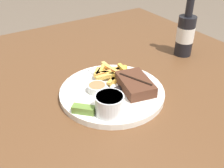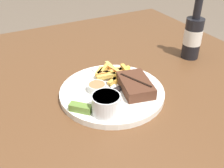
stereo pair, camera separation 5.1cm
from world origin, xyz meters
The scene contains 10 objects.
dining_table centered at (0.00, 0.00, 0.66)m, with size 1.29×1.20×0.73m.
dinner_plate centered at (0.00, 0.00, 0.74)m, with size 0.30×0.30×0.02m.
steak_portion centered at (0.03, 0.06, 0.77)m, with size 0.14×0.11×0.03m.
fries_pile centered at (-0.07, 0.04, 0.76)m, with size 0.13×0.13×0.02m.
coleslaw_cup centered at (0.09, -0.06, 0.78)m, with size 0.07×0.07×0.05m.
dipping_sauce_cup centered at (-0.02, -0.04, 0.76)m, with size 0.05×0.05×0.02m.
pickle_spear centered at (0.05, -0.12, 0.76)m, with size 0.06×0.06×0.02m.
fork_utensil centered at (-0.08, 0.00, 0.75)m, with size 0.13×0.01×0.00m.
knife_utensil centered at (0.01, 0.04, 0.75)m, with size 0.04×0.17×0.01m.
beer_bottle centered at (-0.08, 0.37, 0.82)m, with size 0.06×0.06×0.24m.
Camera 2 is at (0.56, -0.29, 1.18)m, focal length 42.00 mm.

